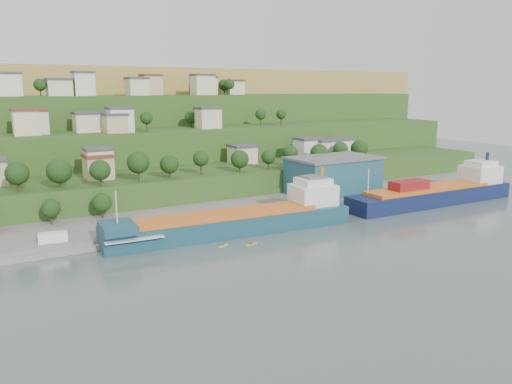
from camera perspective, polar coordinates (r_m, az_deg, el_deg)
ground at (r=128.84m, az=2.32°, el=-5.38°), size 500.00×500.00×0.00m
quay at (r=162.00m, az=3.06°, el=-1.81°), size 220.00×26.00×4.00m
pebble_beach at (r=132.18m, az=-24.00°, el=-5.98°), size 40.00×18.00×2.40m
hillside at (r=283.18m, az=-16.15°, el=3.60°), size 360.00×210.78×96.00m
cargo_ship_near at (r=133.97m, az=-1.89°, el=-3.46°), size 68.84×14.71×17.56m
cargo_ship_far at (r=178.49m, az=19.99°, el=-0.31°), size 65.88×12.13×17.85m
warehouse at (r=175.79m, az=8.82°, el=1.95°), size 31.40×19.66×12.80m
caravan at (r=129.03m, az=-22.17°, el=-4.98°), size 6.87×3.60×3.06m
dinghy at (r=128.63m, az=-16.95°, el=-5.20°), size 3.85×2.31×0.72m
kayak_orange at (r=123.96m, az=-0.56°, el=-5.95°), size 3.47×1.38×0.86m
kayak_yellow at (r=123.21m, az=-3.76°, el=-6.10°), size 2.99×1.76×0.76m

